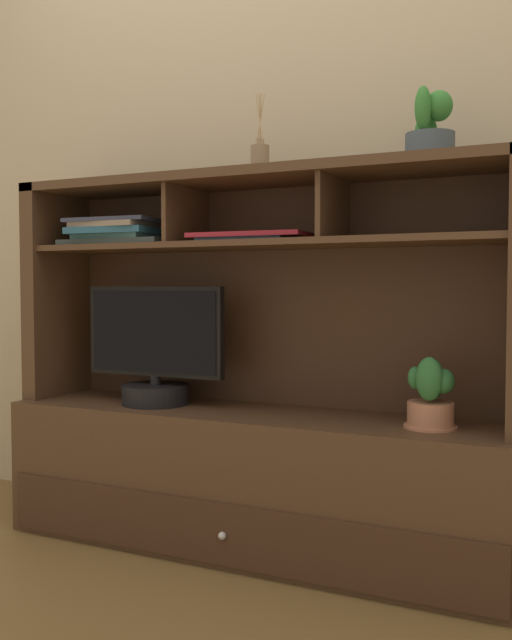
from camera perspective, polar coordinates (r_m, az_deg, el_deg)
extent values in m
cube|color=brown|center=(2.41, 0.00, -18.26)|extent=(6.00, 6.00, 0.02)
cube|color=tan|center=(2.54, 2.48, 15.18)|extent=(6.00, 0.02, 2.80)
cube|color=#48301E|center=(2.34, 0.00, -12.86)|extent=(1.68, 0.44, 0.45)
cube|color=#3B2619|center=(2.18, -2.64, -17.12)|extent=(1.62, 0.01, 0.19)
sphere|color=silver|center=(2.17, -2.79, -17.21)|extent=(0.02, 0.02, 0.02)
cube|color=#48301E|center=(2.70, -15.82, 2.23)|extent=(0.06, 0.33, 0.77)
cube|color=#3B2619|center=(2.39, 1.58, 1.91)|extent=(1.62, 0.02, 0.74)
cube|color=#48301E|center=(2.28, 0.00, 11.54)|extent=(1.68, 0.33, 0.03)
cube|color=#48301E|center=(2.25, 0.00, 6.16)|extent=(1.56, 0.30, 0.02)
cube|color=#48301E|center=(2.38, -5.74, 8.48)|extent=(0.02, 0.28, 0.19)
cube|color=#48301E|center=(2.16, 6.34, 9.06)|extent=(0.02, 0.28, 0.19)
cylinder|color=black|center=(2.42, -8.23, -6.03)|extent=(0.23, 0.23, 0.07)
cylinder|color=black|center=(2.42, -8.24, -4.89)|extent=(0.04, 0.04, 0.03)
cube|color=black|center=(2.40, -8.26, -0.92)|extent=(0.52, 0.03, 0.31)
cube|color=black|center=(2.39, -8.47, -0.94)|extent=(0.49, 0.00, 0.28)
cylinder|color=#AF7053|center=(2.06, 14.08, -7.53)|extent=(0.13, 0.13, 0.07)
cylinder|color=#AF7053|center=(2.07, 14.07, -8.44)|extent=(0.15, 0.15, 0.01)
ellipsoid|color=#2A6934|center=(2.04, 15.11, -4.86)|extent=(0.06, 0.08, 0.07)
ellipsoid|color=#2A6934|center=(2.08, 14.33, -4.74)|extent=(0.06, 0.07, 0.12)
ellipsoid|color=#2A6934|center=(2.05, 12.89, -4.62)|extent=(0.04, 0.04, 0.07)
ellipsoid|color=#2A6934|center=(2.02, 13.98, -4.70)|extent=(0.08, 0.05, 0.12)
cube|color=#27394C|center=(2.25, -0.92, 6.59)|extent=(0.30, 0.17, 0.01)
cube|color=#B12635|center=(2.25, -0.52, 6.93)|extent=(0.39, 0.20, 0.01)
cube|color=#35413E|center=(2.49, -11.22, 6.24)|extent=(0.41, 0.17, 0.02)
cube|color=#3C6A6B|center=(2.49, -11.47, 6.66)|extent=(0.29, 0.15, 0.02)
cube|color=#265674|center=(2.50, -11.35, 7.10)|extent=(0.31, 0.23, 0.02)
cube|color=gray|center=(2.49, -11.52, 7.58)|extent=(0.26, 0.19, 0.02)
cube|color=#32374E|center=(2.49, -11.40, 7.93)|extent=(0.33, 0.22, 0.01)
cylinder|color=#866C51|center=(2.31, 0.32, 12.95)|extent=(0.06, 0.06, 0.09)
cylinder|color=#866C51|center=(2.32, 0.32, 14.32)|extent=(0.03, 0.03, 0.02)
cylinder|color=tan|center=(2.34, 0.41, 16.07)|extent=(0.00, 0.02, 0.16)
cylinder|color=tan|center=(2.34, 0.41, 16.05)|extent=(0.01, 0.01, 0.16)
cylinder|color=tan|center=(2.34, 0.34, 16.04)|extent=(0.03, 0.01, 0.16)
cylinder|color=tan|center=(2.34, 0.26, 16.04)|extent=(0.02, 0.03, 0.16)
cylinder|color=tan|center=(2.34, 0.22, 16.06)|extent=(0.01, 0.02, 0.16)
cylinder|color=tan|center=(2.34, 0.26, 16.08)|extent=(0.03, 0.01, 0.16)
cylinder|color=tan|center=(2.33, 0.35, 16.08)|extent=(0.02, 0.02, 0.16)
cylinder|color=#424F59|center=(2.13, 14.03, 13.55)|extent=(0.14, 0.14, 0.08)
cylinder|color=#424F59|center=(2.12, 14.02, 12.62)|extent=(0.16, 0.16, 0.01)
ellipsoid|color=#2F732C|center=(2.15, 14.73, 16.58)|extent=(0.08, 0.07, 0.09)
ellipsoid|color=#2F732C|center=(2.18, 13.73, 14.88)|extent=(0.07, 0.04, 0.08)
ellipsoid|color=#2F732C|center=(2.13, 13.50, 16.51)|extent=(0.05, 0.06, 0.13)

